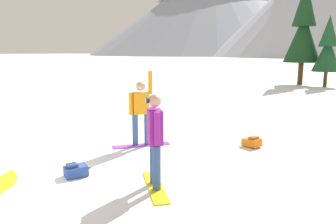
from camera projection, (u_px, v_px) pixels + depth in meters
ground_plane at (7, 173)px, 6.84m from camera, size 800.00×800.00×0.00m
snowboarder_foreground at (155, 139)px, 5.95m from camera, size 1.17×1.34×1.73m
snowboarder_midground at (141, 111)px, 8.66m from camera, size 1.26×1.28×1.98m
backpack_orange at (252, 142)px, 8.70m from camera, size 0.55×0.48×0.29m
backpack_blue at (76, 170)px, 6.63m from camera, size 0.51×0.55×0.27m
pine_tree_young at (328, 48)px, 23.19m from camera, size 1.96×1.96×4.98m
pine_tree_short at (304, 29)px, 24.63m from camera, size 2.67×2.67×7.64m
peak_west_ridge at (213, 9)px, 259.01m from camera, size 192.68×192.68×68.88m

